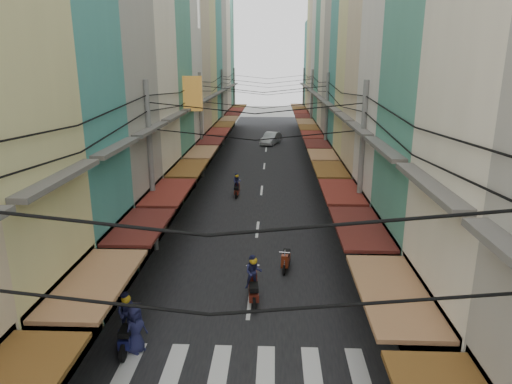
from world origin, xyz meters
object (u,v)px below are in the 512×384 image
(white_car, at_px, (271,144))
(traffic_sign, at_px, (370,229))
(market_umbrella, at_px, (435,259))
(bicycle, at_px, (427,279))

(white_car, relative_size, traffic_sign, 1.61)
(white_car, xyz_separation_m, market_umbrella, (5.97, -36.44, 2.39))
(bicycle, height_order, traffic_sign, traffic_sign)
(traffic_sign, bearing_deg, market_umbrella, -68.40)
(white_car, height_order, traffic_sign, traffic_sign)
(market_umbrella, bearing_deg, traffic_sign, 111.60)
(white_car, xyz_separation_m, traffic_sign, (4.49, -32.72, 2.12))
(bicycle, bearing_deg, traffic_sign, 98.87)
(market_umbrella, bearing_deg, white_car, 99.30)
(white_car, bearing_deg, market_umbrella, -63.52)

